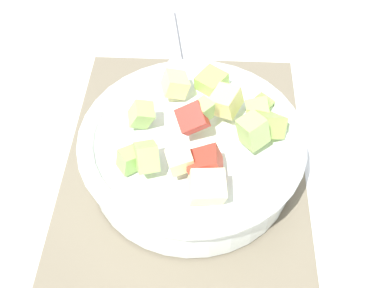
# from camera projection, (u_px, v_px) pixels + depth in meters

# --- Properties ---
(ground_plane) EXTENTS (2.40, 2.40, 0.00)m
(ground_plane) POSITION_uv_depth(u_px,v_px,m) (184.00, 171.00, 0.60)
(ground_plane) COLOR silver
(placemat) EXTENTS (0.42, 0.30, 0.01)m
(placemat) POSITION_uv_depth(u_px,v_px,m) (184.00, 170.00, 0.60)
(placemat) COLOR #756B56
(placemat) RESTS_ON ground_plane
(salad_bowl) EXTENTS (0.26, 0.26, 0.11)m
(salad_bowl) POSITION_uv_depth(u_px,v_px,m) (193.00, 148.00, 0.57)
(salad_bowl) COLOR white
(salad_bowl) RESTS_ON placemat
(serving_spoon) EXTENTS (0.19, 0.06, 0.01)m
(serving_spoon) POSITION_uv_depth(u_px,v_px,m) (175.00, 56.00, 0.73)
(serving_spoon) COLOR #B7B7BC
(serving_spoon) RESTS_ON placemat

